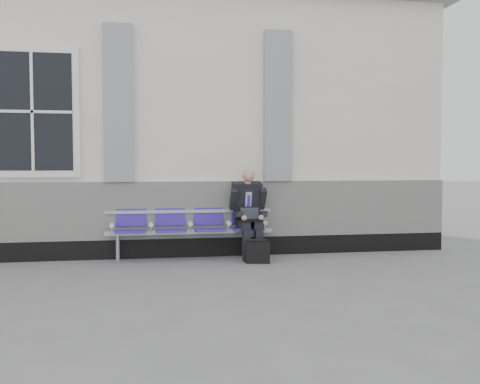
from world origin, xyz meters
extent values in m
cube|color=white|center=(0.00, 3.50, 2.10)|extent=(14.00, 4.00, 4.20)
cube|color=gray|center=(0.00, 3.50, 4.32)|extent=(14.40, 4.40, 0.24)
cube|color=black|center=(0.00, 1.47, 0.15)|extent=(14.00, 0.10, 0.30)
cube|color=silver|center=(0.00, 1.46, 0.75)|extent=(14.00, 0.08, 0.90)
cube|color=gray|center=(1.60, 1.44, 2.40)|extent=(0.45, 0.14, 2.40)
cube|color=gray|center=(4.10, 1.44, 2.40)|extent=(0.45, 0.14, 2.40)
cube|color=white|center=(0.35, 1.46, 2.25)|extent=(1.35, 0.10, 1.95)
cube|color=black|center=(0.35, 1.41, 2.25)|extent=(1.15, 0.02, 1.75)
cube|color=#9EA0A3|center=(2.67, 1.30, 0.42)|extent=(2.60, 0.07, 0.07)
cube|color=#9EA0A3|center=(2.67, 1.42, 0.73)|extent=(2.60, 0.05, 0.05)
cylinder|color=#9EA0A3|center=(1.57, 1.30, 0.20)|extent=(0.06, 0.06, 0.39)
cylinder|color=#9EA0A3|center=(3.77, 1.30, 0.20)|extent=(0.06, 0.06, 0.39)
cube|color=#301997|center=(1.77, 1.22, 0.45)|extent=(0.46, 0.42, 0.07)
cube|color=#301997|center=(1.77, 1.43, 0.71)|extent=(0.46, 0.10, 0.40)
cube|color=#301997|center=(2.37, 1.22, 0.45)|extent=(0.46, 0.42, 0.07)
cube|color=#301997|center=(2.37, 1.43, 0.71)|extent=(0.46, 0.10, 0.40)
cube|color=#301997|center=(2.97, 1.22, 0.45)|extent=(0.46, 0.42, 0.07)
cube|color=#301997|center=(2.97, 1.43, 0.71)|extent=(0.46, 0.10, 0.40)
cube|color=#301997|center=(3.57, 1.22, 0.45)|extent=(0.46, 0.42, 0.07)
cube|color=#301997|center=(3.57, 1.43, 0.71)|extent=(0.46, 0.10, 0.40)
cylinder|color=white|center=(1.49, 1.25, 0.55)|extent=(0.07, 0.12, 0.07)
cylinder|color=white|center=(2.07, 1.25, 0.55)|extent=(0.07, 0.12, 0.07)
cylinder|color=white|center=(2.67, 1.25, 0.55)|extent=(0.07, 0.12, 0.07)
cylinder|color=white|center=(3.27, 1.25, 0.55)|extent=(0.07, 0.12, 0.07)
cylinder|color=white|center=(3.85, 1.25, 0.55)|extent=(0.07, 0.12, 0.07)
cube|color=black|center=(3.50, 0.86, 0.04)|extent=(0.12, 0.25, 0.09)
cube|color=black|center=(3.69, 0.87, 0.04)|extent=(0.12, 0.25, 0.09)
cube|color=black|center=(3.50, 0.92, 0.25)|extent=(0.12, 0.13, 0.47)
cube|color=black|center=(3.69, 0.93, 0.25)|extent=(0.12, 0.13, 0.47)
cube|color=black|center=(3.49, 1.12, 0.54)|extent=(0.16, 0.43, 0.13)
cube|color=black|center=(3.68, 1.13, 0.54)|extent=(0.16, 0.43, 0.13)
cube|color=black|center=(3.57, 1.32, 0.85)|extent=(0.42, 0.34, 0.60)
cube|color=#A1BBD4|center=(3.58, 1.21, 0.87)|extent=(0.10, 0.10, 0.34)
cube|color=#4523A6|center=(3.58, 1.20, 0.85)|extent=(0.05, 0.08, 0.28)
cube|color=black|center=(3.57, 1.29, 1.13)|extent=(0.47, 0.25, 0.14)
cylinder|color=tan|center=(3.58, 1.24, 1.20)|extent=(0.10, 0.10, 0.09)
sphere|color=tan|center=(3.58, 1.19, 1.30)|extent=(0.20, 0.20, 0.20)
cube|color=black|center=(3.35, 1.21, 0.93)|extent=(0.11, 0.27, 0.35)
cube|color=black|center=(3.80, 1.24, 0.93)|extent=(0.11, 0.27, 0.35)
cube|color=black|center=(3.40, 1.04, 0.70)|extent=(0.10, 0.30, 0.13)
cube|color=black|center=(3.77, 1.06, 0.70)|extent=(0.10, 0.30, 0.13)
sphere|color=tan|center=(3.46, 0.91, 0.66)|extent=(0.09, 0.09, 0.09)
sphere|color=tan|center=(3.72, 0.93, 0.66)|extent=(0.09, 0.09, 0.09)
cube|color=black|center=(3.59, 1.00, 0.61)|extent=(0.32, 0.23, 0.02)
cube|color=black|center=(3.58, 1.11, 0.71)|extent=(0.32, 0.10, 0.20)
cube|color=black|center=(3.58, 1.10, 0.71)|extent=(0.29, 0.08, 0.17)
cube|color=black|center=(3.64, 0.74, 0.16)|extent=(0.37, 0.21, 0.32)
cylinder|color=black|center=(3.64, 0.74, 0.33)|extent=(0.28, 0.10, 0.06)
camera|label=1|loc=(2.03, -6.97, 1.47)|focal=40.00mm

